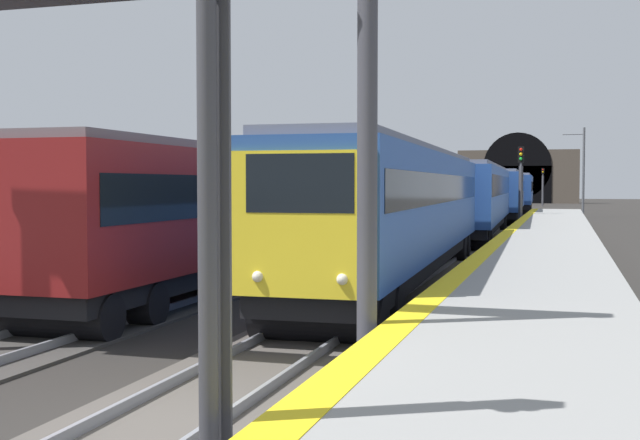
# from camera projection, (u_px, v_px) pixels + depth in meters

# --- Properties ---
(ground_plane) EXTENTS (320.00, 320.00, 0.00)m
(ground_plane) POSITION_uv_depth(u_px,v_px,m) (155.00, 433.00, 9.51)
(ground_plane) COLOR #282623
(platform_right) EXTENTS (112.00, 3.60, 1.04)m
(platform_right) POSITION_uv_depth(u_px,v_px,m) (502.00, 419.00, 8.31)
(platform_right) COLOR gray
(platform_right) RESTS_ON ground_plane
(platform_right_edge_strip) EXTENTS (112.00, 0.50, 0.01)m
(platform_right_edge_strip) POSITION_uv_depth(u_px,v_px,m) (357.00, 360.00, 8.74)
(platform_right_edge_strip) COLOR yellow
(platform_right_edge_strip) RESTS_ON platform_right
(track_main_line) EXTENTS (160.00, 2.75, 0.21)m
(track_main_line) POSITION_uv_depth(u_px,v_px,m) (155.00, 430.00, 9.51)
(track_main_line) COLOR #4C4742
(track_main_line) RESTS_ON ground_plane
(train_main_approaching) EXTENTS (84.99, 3.37, 4.03)m
(train_main_approaching) POSITION_uv_depth(u_px,v_px,m) (493.00, 193.00, 54.57)
(train_main_approaching) COLOR #264C99
(train_main_approaching) RESTS_ON ground_plane
(train_adjacent_platform) EXTENTS (62.09, 2.97, 3.99)m
(train_adjacent_platform) POSITION_uv_depth(u_px,v_px,m) (386.00, 196.00, 43.93)
(train_adjacent_platform) COLOR maroon
(train_adjacent_platform) RESTS_ON ground_plane
(railway_signal_near) EXTENTS (0.39, 0.38, 5.57)m
(railway_signal_near) POSITION_uv_depth(u_px,v_px,m) (208.00, 150.00, 6.38)
(railway_signal_near) COLOR #38383D
(railway_signal_near) RESTS_ON ground_plane
(railway_signal_mid) EXTENTS (0.39, 0.38, 5.40)m
(railway_signal_mid) POSITION_uv_depth(u_px,v_px,m) (521.00, 180.00, 52.03)
(railway_signal_mid) COLOR #4C4C54
(railway_signal_mid) RESTS_ON ground_plane
(railway_signal_far) EXTENTS (0.39, 0.38, 5.05)m
(railway_signal_far) POSITION_uv_depth(u_px,v_px,m) (543.00, 184.00, 105.23)
(railway_signal_far) COLOR #4C4C54
(railway_signal_far) RESTS_ON ground_plane
(overhead_signal_gantry) EXTENTS (0.70, 9.10, 6.63)m
(overhead_signal_gantry) POSITION_uv_depth(u_px,v_px,m) (86.00, 45.00, 12.16)
(overhead_signal_gantry) COLOR #3F3F47
(overhead_signal_gantry) RESTS_ON ground_plane
(tunnel_portal) EXTENTS (2.36, 18.42, 10.94)m
(tunnel_portal) POSITION_uv_depth(u_px,v_px,m) (518.00, 176.00, 124.66)
(tunnel_portal) COLOR #51473D
(tunnel_portal) RESTS_ON ground_plane
(catenary_mast_near) EXTENTS (0.22, 1.93, 7.98)m
(catenary_mast_near) POSITION_uv_depth(u_px,v_px,m) (583.00, 171.00, 70.95)
(catenary_mast_near) COLOR #595B60
(catenary_mast_near) RESTS_ON ground_plane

